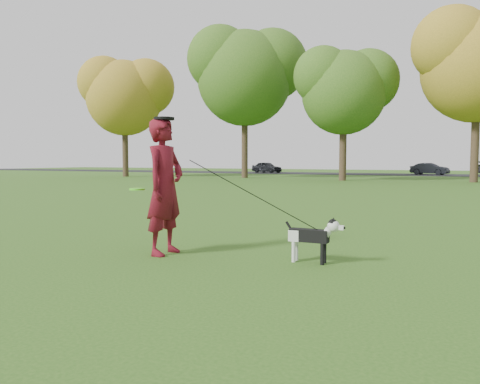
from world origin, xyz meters
The scene contains 8 objects.
ground centered at (0.00, 0.00, 0.00)m, with size 120.00×120.00×0.00m, color #285116.
road centered at (0.00, 40.00, 0.01)m, with size 120.00×7.00×0.02m, color black.
man centered at (-0.77, -0.29, 1.02)m, with size 0.75×0.49×2.05m, color #590C15.
dog centered at (1.44, 0.07, 0.39)m, with size 0.85×0.17×0.65m.
car_left centered at (-15.40, 40.00, 0.60)m, with size 1.37×3.40×1.16m, color black.
car_mid centered at (0.68, 40.00, 0.56)m, with size 1.15×3.30×1.09m, color black.
man_held_items centered at (0.63, -0.14, 0.93)m, with size 2.83×0.63×1.62m.
tree_row centered at (-1.43, 26.07, 7.41)m, with size 51.74×8.86×12.01m.
Camera 1 is at (3.24, -6.13, 1.43)m, focal length 35.00 mm.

